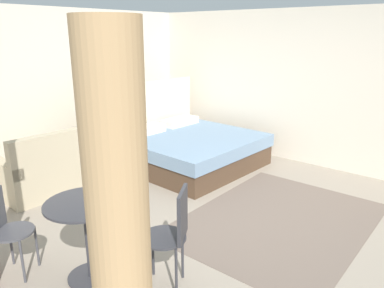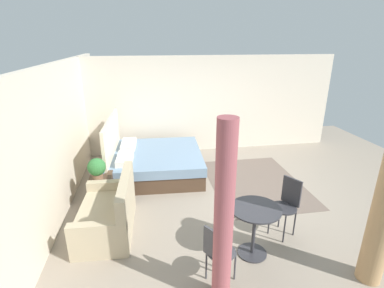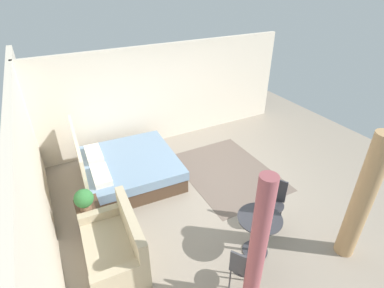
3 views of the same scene
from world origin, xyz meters
TOP-DOWN VIEW (x-y plane):
  - ground_plane at (0.00, 0.00)m, footprint 8.23×9.69m
  - wall_back at (0.00, 3.34)m, footprint 8.23×0.12m
  - wall_right at (2.61, 0.00)m, footprint 0.12×6.69m
  - area_rug at (0.40, -0.45)m, footprint 2.53×1.89m
  - bed at (1.22, 1.67)m, footprint 2.10×2.08m
  - couch at (-0.78, 2.46)m, footprint 1.44×0.87m
  - nightstand at (0.13, 2.68)m, footprint 0.50×0.40m
  - potted_plant at (0.03, 2.71)m, footprint 0.32×0.32m
  - vase at (0.25, 2.69)m, footprint 0.11×0.11m
  - balcony_table at (-1.68, 0.39)m, footprint 0.70×0.70m
  - cafe_chair_near_window at (-1.30, -0.28)m, footprint 0.54×0.54m
  - cafe_chair_near_couch at (-2.11, 1.03)m, footprint 0.51×0.51m
  - curtain_left at (-2.36, -0.92)m, footprint 0.29×0.29m
  - curtain_right at (-2.36, 1.04)m, footprint 0.21×0.21m

SIDE VIEW (x-z plane):
  - ground_plane at x=0.00m, z-range -0.02..0.00m
  - area_rug at x=0.40m, z-range 0.00..0.01m
  - nightstand at x=0.13m, z-range 0.00..0.53m
  - couch at x=-0.78m, z-range -0.16..0.74m
  - bed at x=1.22m, z-range -0.36..0.96m
  - cafe_chair_near_couch at x=-2.11m, z-range 0.09..0.91m
  - balcony_table at x=-1.68m, z-range 0.15..0.90m
  - cafe_chair_near_window at x=-1.30m, z-range 0.10..1.03m
  - vase at x=0.25m, z-range 0.53..0.72m
  - potted_plant at x=0.03m, z-range 0.55..0.95m
  - curtain_left at x=-2.36m, z-range 0.00..2.23m
  - curtain_right at x=-2.36m, z-range 0.00..2.23m
  - wall_back at x=0.00m, z-range 0.00..2.54m
  - wall_right at x=2.61m, z-range 0.00..2.54m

